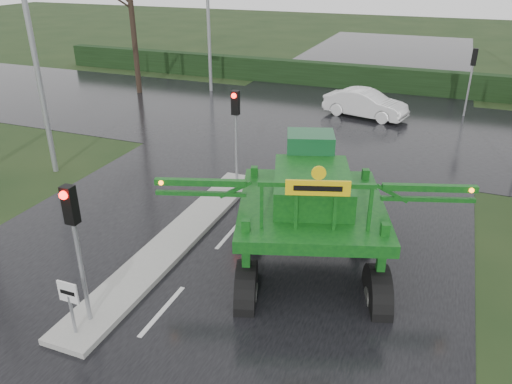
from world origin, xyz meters
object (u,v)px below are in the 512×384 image
(traffic_signal_mid, at_px, (236,117))
(street_light_left_near, at_px, (33,12))
(white_sedan, at_px, (364,117))
(crop_sprayer, at_px, (246,216))
(traffic_signal_near, at_px, (74,227))
(traffic_signal_far, at_px, (473,67))
(keep_left_sign, at_px, (69,300))

(traffic_signal_mid, xyz_separation_m, street_light_left_near, (-6.89, -1.49, 3.40))
(white_sedan, bearing_deg, crop_sprayer, -166.78)
(traffic_signal_near, distance_m, traffic_signal_far, 22.42)
(traffic_signal_mid, distance_m, crop_sprayer, 6.63)
(keep_left_sign, relative_size, traffic_signal_mid, 0.38)
(keep_left_sign, xyz_separation_m, traffic_signal_near, (0.00, 0.49, 1.53))
(street_light_left_near, distance_m, crop_sprayer, 11.41)
(keep_left_sign, distance_m, traffic_signal_far, 22.93)
(crop_sprayer, xyz_separation_m, white_sedan, (0.02, 16.30, -2.14))
(keep_left_sign, xyz_separation_m, traffic_signal_mid, (0.00, 8.99, 1.53))
(street_light_left_near, xyz_separation_m, crop_sprayer, (9.76, -4.47, -3.85))
(keep_left_sign, xyz_separation_m, crop_sprayer, (2.87, 3.04, 1.08))
(traffic_signal_far, relative_size, crop_sprayer, 0.46)
(keep_left_sign, bearing_deg, traffic_signal_mid, 90.00)
(keep_left_sign, distance_m, street_light_left_near, 11.32)
(keep_left_sign, relative_size, white_sedan, 0.31)
(traffic_signal_near, bearing_deg, keep_left_sign, -90.00)
(traffic_signal_near, height_order, crop_sprayer, crop_sprayer)
(crop_sprayer, height_order, white_sedan, crop_sprayer)
(traffic_signal_mid, bearing_deg, traffic_signal_far, 58.07)
(crop_sprayer, relative_size, white_sedan, 1.79)
(traffic_signal_far, bearing_deg, street_light_left_near, 43.63)
(traffic_signal_mid, height_order, street_light_left_near, street_light_left_near)
(street_light_left_near, relative_size, crop_sprayer, 1.29)
(keep_left_sign, distance_m, white_sedan, 19.58)
(traffic_signal_near, relative_size, white_sedan, 0.81)
(keep_left_sign, height_order, traffic_signal_mid, traffic_signal_mid)
(traffic_signal_far, distance_m, street_light_left_near, 20.58)
(crop_sprayer, bearing_deg, traffic_signal_mid, 97.62)
(traffic_signal_near, height_order, traffic_signal_mid, same)
(traffic_signal_mid, distance_m, traffic_signal_far, 14.75)
(keep_left_sign, bearing_deg, white_sedan, 81.51)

